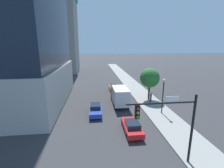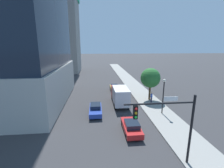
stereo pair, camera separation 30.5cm
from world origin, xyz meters
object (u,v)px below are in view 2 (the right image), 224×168
traffic_light_pole (168,119)px  car_red (131,127)px  pedestrian_blue_shirt (151,97)px  car_blue (96,109)px  street_lamp (164,91)px  box_truck (120,95)px  car_gold (114,88)px  street_tree (150,78)px  construction_building (59,29)px

traffic_light_pole → car_red: traffic_light_pole is taller
car_red → pedestrian_blue_shirt: (5.68, 9.43, 0.36)m
car_red → car_blue: 7.06m
street_lamp → box_truck: (-5.64, 4.58, -1.84)m
car_gold → pedestrian_blue_shirt: size_ratio=2.36×
car_gold → box_truck: bearing=-90.0°
traffic_light_pole → pedestrian_blue_shirt: (4.03, 14.96, -3.25)m
street_tree → car_red: (-5.75, -10.74, -3.55)m
pedestrian_blue_shirt → construction_building: bearing=121.6°
construction_building → traffic_light_pole: size_ratio=5.90×
traffic_light_pole → street_tree: size_ratio=1.03×
car_blue → pedestrian_blue_shirt: bearing=20.8°
car_gold → pedestrian_blue_shirt: bearing=-56.1°
construction_building → street_lamp: (23.08, -42.39, -12.46)m
construction_building → box_truck: size_ratio=5.32×
traffic_light_pole → box_truck: size_ratio=0.90×
street_lamp → car_red: street_lamp is taller
pedestrian_blue_shirt → street_tree: bearing=86.5°
car_red → car_blue: bearing=126.4°
car_blue → pedestrian_blue_shirt: size_ratio=2.60×
traffic_light_pole → car_blue: 13.14m
street_tree → car_blue: 11.70m
street_lamp → pedestrian_blue_shirt: street_lamp is taller
car_blue → pedestrian_blue_shirt: 10.56m
car_red → pedestrian_blue_shirt: size_ratio=2.51×
construction_building → pedestrian_blue_shirt: construction_building is taller
car_gold → box_truck: box_truck is taller
car_red → box_truck: 9.22m
box_truck → street_tree: bearing=15.3°
car_blue → car_gold: (4.19, 12.19, -0.02)m
street_tree → pedestrian_blue_shirt: 3.45m
street_lamp → car_gold: street_lamp is taller
car_red → pedestrian_blue_shirt: 11.02m
car_blue → box_truck: (4.19, 3.48, 1.04)m
construction_building → box_truck: bearing=-65.2°
car_gold → car_blue: bearing=-109.0°
car_blue → traffic_light_pole: bearing=-62.5°
car_blue → box_truck: size_ratio=0.69×
car_gold → traffic_light_pole: bearing=-86.0°
traffic_light_pole → pedestrian_blue_shirt: size_ratio=3.42×
street_lamp → box_truck: street_lamp is taller
construction_building → street_lamp: 49.85m
traffic_light_pole → construction_building: bearing=110.0°
street_lamp → car_gold: bearing=113.0°
street_lamp → pedestrian_blue_shirt: 5.47m
street_lamp → car_blue: (-9.83, 1.10, -2.88)m
street_lamp → box_truck: size_ratio=0.77×
car_gold → car_red: bearing=-90.0°
traffic_light_pole → car_red: size_ratio=1.36×
traffic_light_pole → street_lamp: (3.99, 10.11, -0.71)m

